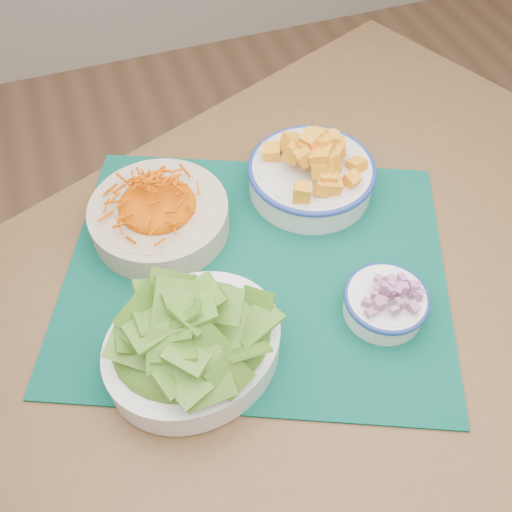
{
  "coord_description": "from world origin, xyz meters",
  "views": [
    {
      "loc": [
        -0.34,
        -0.27,
        1.44
      ],
      "look_at": [
        -0.17,
        0.21,
        0.78
      ],
      "focal_mm": 40.0,
      "sensor_mm": 36.0,
      "label": 1
    }
  ],
  "objects_px": {
    "placemat": "(256,269)",
    "squash_bowl": "(312,168)",
    "table": "(308,306)",
    "lettuce_bowl": "(192,337)",
    "carrot_bowl": "(158,211)",
    "onion_bowl": "(386,300)"
  },
  "relations": [
    {
      "from": "placemat",
      "to": "lettuce_bowl",
      "type": "height_order",
      "value": "lettuce_bowl"
    },
    {
      "from": "placemat",
      "to": "squash_bowl",
      "type": "xyz_separation_m",
      "value": [
        0.14,
        0.13,
        0.05
      ]
    },
    {
      "from": "carrot_bowl",
      "to": "squash_bowl",
      "type": "distance_m",
      "value": 0.26
    },
    {
      "from": "placemat",
      "to": "squash_bowl",
      "type": "height_order",
      "value": "squash_bowl"
    },
    {
      "from": "lettuce_bowl",
      "to": "squash_bowl",
      "type": "bearing_deg",
      "value": 25.64
    },
    {
      "from": "table",
      "to": "lettuce_bowl",
      "type": "bearing_deg",
      "value": 179.15
    },
    {
      "from": "carrot_bowl",
      "to": "lettuce_bowl",
      "type": "bearing_deg",
      "value": -92.96
    },
    {
      "from": "lettuce_bowl",
      "to": "onion_bowl",
      "type": "relative_size",
      "value": 2.16
    },
    {
      "from": "table",
      "to": "lettuce_bowl",
      "type": "height_order",
      "value": "lettuce_bowl"
    },
    {
      "from": "table",
      "to": "lettuce_bowl",
      "type": "xyz_separation_m",
      "value": [
        -0.21,
        -0.08,
        0.16
      ]
    },
    {
      "from": "placemat",
      "to": "carrot_bowl",
      "type": "distance_m",
      "value": 0.18
    },
    {
      "from": "table",
      "to": "squash_bowl",
      "type": "height_order",
      "value": "squash_bowl"
    },
    {
      "from": "squash_bowl",
      "to": "table",
      "type": "bearing_deg",
      "value": -110.98
    },
    {
      "from": "table",
      "to": "placemat",
      "type": "height_order",
      "value": "placemat"
    },
    {
      "from": "placemat",
      "to": "onion_bowl",
      "type": "bearing_deg",
      "value": -18.89
    },
    {
      "from": "placemat",
      "to": "squash_bowl",
      "type": "relative_size",
      "value": 2.32
    },
    {
      "from": "lettuce_bowl",
      "to": "table",
      "type": "bearing_deg",
      "value": 5.64
    },
    {
      "from": "lettuce_bowl",
      "to": "placemat",
      "type": "bearing_deg",
      "value": 25.69
    },
    {
      "from": "onion_bowl",
      "to": "carrot_bowl",
      "type": "bearing_deg",
      "value": 134.96
    },
    {
      "from": "placemat",
      "to": "lettuce_bowl",
      "type": "relative_size",
      "value": 1.98
    },
    {
      "from": "table",
      "to": "lettuce_bowl",
      "type": "distance_m",
      "value": 0.27
    },
    {
      "from": "carrot_bowl",
      "to": "placemat",
      "type": "bearing_deg",
      "value": -47.83
    }
  ]
}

